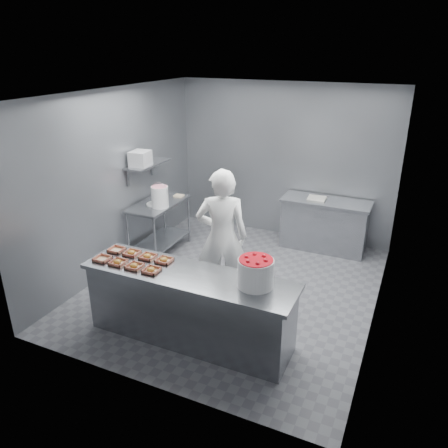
{
  "coord_description": "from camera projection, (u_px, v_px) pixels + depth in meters",
  "views": [
    {
      "loc": [
        2.24,
        -5.24,
        3.37
      ],
      "look_at": [
        -0.07,
        -0.2,
        1.08
      ],
      "focal_mm": 35.0,
      "sensor_mm": 36.0,
      "label": 1
    }
  ],
  "objects": [
    {
      "name": "wall_right",
      "position": [
        387.0,
        221.0,
        5.25
      ],
      "size": [
        0.04,
        4.5,
        2.8
      ],
      "primitive_type": "cube",
      "color": "slate",
      "rests_on": "ground"
    },
    {
      "name": "tray_2",
      "position": [
        134.0,
        266.0,
        5.2
      ],
      "size": [
        0.19,
        0.18,
        0.06
      ],
      "color": "tan",
      "rests_on": "service_counter"
    },
    {
      "name": "paper_stack",
      "position": [
        317.0,
        198.0,
        7.51
      ],
      "size": [
        0.3,
        0.22,
        0.04
      ],
      "primitive_type": "cube",
      "rotation": [
        0.0,
        0.0,
        0.02
      ],
      "color": "silver",
      "rests_on": "back_counter"
    },
    {
      "name": "prep_table",
      "position": [
        160.0,
        220.0,
        7.46
      ],
      "size": [
        0.6,
        1.2,
        0.9
      ],
      "color": "slate",
      "rests_on": "ground"
    },
    {
      "name": "service_counter",
      "position": [
        189.0,
        306.0,
        5.24
      ],
      "size": [
        2.6,
        0.7,
        0.9
      ],
      "color": "slate",
      "rests_on": "ground"
    },
    {
      "name": "bucket_lid",
      "position": [
        155.0,
        204.0,
        7.25
      ],
      "size": [
        0.39,
        0.39,
        0.02
      ],
      "primitive_type": "cylinder",
      "rotation": [
        0.0,
        0.0,
        0.42
      ],
      "color": "silver",
      "rests_on": "prep_table"
    },
    {
      "name": "wall_left",
      "position": [
        117.0,
        181.0,
        6.78
      ],
      "size": [
        0.04,
        4.5,
        2.8
      ],
      "primitive_type": "cube",
      "color": "slate",
      "rests_on": "ground"
    },
    {
      "name": "tray_3",
      "position": [
        151.0,
        270.0,
        5.1
      ],
      "size": [
        0.19,
        0.18,
        0.06
      ],
      "color": "tan",
      "rests_on": "service_counter"
    },
    {
      "name": "strawberry_tub",
      "position": [
        256.0,
        272.0,
        4.75
      ],
      "size": [
        0.4,
        0.4,
        0.33
      ],
      "color": "silver",
      "rests_on": "service_counter"
    },
    {
      "name": "wall_shelf",
      "position": [
        147.0,
        164.0,
        7.16
      ],
      "size": [
        0.35,
        0.9,
        0.03
      ],
      "primitive_type": "cube",
      "color": "slate",
      "rests_on": "wall_left"
    },
    {
      "name": "tray_1",
      "position": [
        118.0,
        262.0,
        5.29
      ],
      "size": [
        0.19,
        0.18,
        0.06
      ],
      "color": "tan",
      "rests_on": "service_counter"
    },
    {
      "name": "glaze_bucket",
      "position": [
        160.0,
        196.0,
        7.09
      ],
      "size": [
        0.29,
        0.27,
        0.42
      ],
      "color": "silver",
      "rests_on": "prep_table"
    },
    {
      "name": "tray_0",
      "position": [
        102.0,
        259.0,
        5.38
      ],
      "size": [
        0.19,
        0.18,
        0.04
      ],
      "color": "tan",
      "rests_on": "service_counter"
    },
    {
      "name": "tray_7",
      "position": [
        164.0,
        260.0,
        5.34
      ],
      "size": [
        0.19,
        0.18,
        0.06
      ],
      "color": "tan",
      "rests_on": "service_counter"
    },
    {
      "name": "appliance",
      "position": [
        140.0,
        158.0,
        6.96
      ],
      "size": [
        0.31,
        0.35,
        0.24
      ],
      "primitive_type": "cube",
      "rotation": [
        0.0,
        0.0,
        0.11
      ],
      "color": "gray",
      "rests_on": "wall_shelf"
    },
    {
      "name": "floor",
      "position": [
        234.0,
        287.0,
        6.55
      ],
      "size": [
        4.5,
        4.5,
        0.0
      ],
      "primitive_type": "plane",
      "color": "#4C4C51",
      "rests_on": "ground"
    },
    {
      "name": "tray_6",
      "position": [
        148.0,
        256.0,
        5.43
      ],
      "size": [
        0.19,
        0.18,
        0.06
      ],
      "color": "tan",
      "rests_on": "service_counter"
    },
    {
      "name": "back_counter",
      "position": [
        324.0,
        224.0,
        7.63
      ],
      "size": [
        1.5,
        0.6,
        0.9
      ],
      "color": "slate",
      "rests_on": "ground"
    },
    {
      "name": "ceiling",
      "position": [
        236.0,
        93.0,
        5.48
      ],
      "size": [
        4.5,
        4.5,
        0.0
      ],
      "primitive_type": "plane",
      "rotation": [
        3.14,
        0.0,
        0.0
      ],
      "color": "white",
      "rests_on": "wall_back"
    },
    {
      "name": "wall_back",
      "position": [
        284.0,
        162.0,
        7.91
      ],
      "size": [
        4.0,
        0.04,
        2.8
      ],
      "primitive_type": "cube",
      "color": "slate",
      "rests_on": "ground"
    },
    {
      "name": "tray_5",
      "position": [
        132.0,
        253.0,
        5.52
      ],
      "size": [
        0.19,
        0.18,
        0.06
      ],
      "color": "tan",
      "rests_on": "service_counter"
    },
    {
      "name": "rag",
      "position": [
        179.0,
        196.0,
        7.66
      ],
      "size": [
        0.16,
        0.14,
        0.02
      ],
      "primitive_type": "cube",
      "rotation": [
        0.0,
        0.0,
        0.03
      ],
      "color": "#CCB28C",
      "rests_on": "prep_table"
    },
    {
      "name": "tray_4",
      "position": [
        117.0,
        250.0,
        5.62
      ],
      "size": [
        0.19,
        0.18,
        0.04
      ],
      "color": "tan",
      "rests_on": "service_counter"
    },
    {
      "name": "worker",
      "position": [
        222.0,
        237.0,
        5.89
      ],
      "size": [
        0.82,
        0.69,
        1.91
      ],
      "primitive_type": "imported",
      "rotation": [
        0.0,
        0.0,
        3.54
      ],
      "color": "white",
      "rests_on": "ground"
    }
  ]
}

